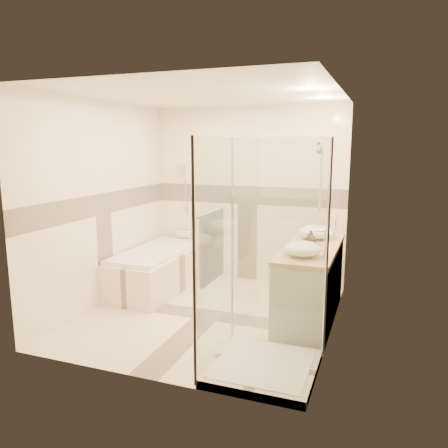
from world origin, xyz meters
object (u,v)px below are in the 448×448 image
(amenity_bottle_a, at_px, (308,242))
(amenity_bottle_b, at_px, (311,238))
(vessel_sink_far, at_px, (303,249))
(shower_enclosure, at_px, (254,313))
(bathtub, at_px, (158,267))
(vessel_sink_near, at_px, (316,232))
(vanity, at_px, (310,283))

(amenity_bottle_a, xyz_separation_m, amenity_bottle_b, (0.00, 0.21, -0.00))
(amenity_bottle_a, height_order, amenity_bottle_b, amenity_bottle_a)
(amenity_bottle_a, bearing_deg, vessel_sink_far, -90.00)
(vessel_sink_far, relative_size, amenity_bottle_a, 2.19)
(shower_enclosure, relative_size, amenity_bottle_b, 12.11)
(bathtub, distance_m, vessel_sink_near, 2.22)
(vanity, bearing_deg, amenity_bottle_b, 108.15)
(vanity, xyz_separation_m, shower_enclosure, (-0.29, -1.27, 0.08))
(bathtub, bearing_deg, amenity_bottle_b, -7.73)
(amenity_bottle_a, bearing_deg, vessel_sink_near, 90.00)
(vessel_sink_far, bearing_deg, vanity, 87.45)
(vessel_sink_near, relative_size, amenity_bottle_a, 2.39)
(shower_enclosure, bearing_deg, amenity_bottle_a, 76.36)
(bathtub, height_order, shower_enclosure, shower_enclosure)
(vessel_sink_near, relative_size, amenity_bottle_b, 2.48)
(vessel_sink_far, bearing_deg, amenity_bottle_a, 90.00)
(vessel_sink_far, bearing_deg, vessel_sink_near, 90.00)
(bathtub, relative_size, vessel_sink_far, 4.46)
(bathtub, bearing_deg, shower_enclosure, -41.10)
(vanity, xyz_separation_m, vessel_sink_far, (-0.02, -0.45, 0.50))
(amenity_bottle_b, bearing_deg, vanity, -71.85)
(bathtub, relative_size, amenity_bottle_b, 10.09)
(vanity, xyz_separation_m, vessel_sink_near, (-0.02, 0.44, 0.51))
(vessel_sink_far, height_order, amenity_bottle_a, amenity_bottle_a)
(vessel_sink_far, bearing_deg, amenity_bottle_b, 90.00)
(bathtub, bearing_deg, vessel_sink_near, 2.53)
(amenity_bottle_a, bearing_deg, bathtub, 166.88)
(bathtub, height_order, amenity_bottle_b, amenity_bottle_b)
(vessel_sink_near, height_order, vessel_sink_far, vessel_sink_near)
(shower_enclosure, height_order, amenity_bottle_b, shower_enclosure)
(bathtub, distance_m, amenity_bottle_b, 2.24)
(shower_enclosure, relative_size, vessel_sink_near, 4.89)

